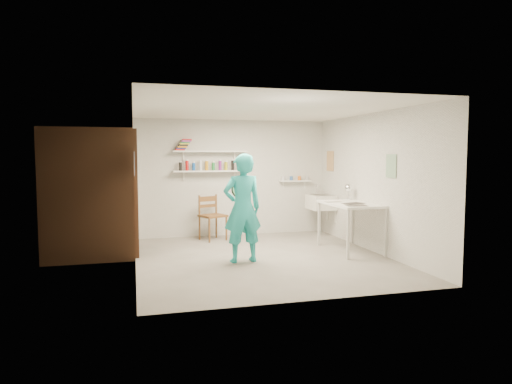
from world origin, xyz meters
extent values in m
cube|color=slate|center=(0.00, 0.00, -0.01)|extent=(4.00, 4.50, 0.02)
cube|color=silver|center=(0.00, 0.00, 2.41)|extent=(4.00, 4.50, 0.02)
cube|color=silver|center=(0.00, 2.26, 1.20)|extent=(4.00, 0.02, 2.40)
cube|color=silver|center=(0.00, -2.26, 1.20)|extent=(4.00, 0.02, 2.40)
cube|color=silver|center=(-2.01, 0.00, 1.20)|extent=(0.02, 4.50, 2.40)
cube|color=silver|center=(2.01, 0.00, 1.20)|extent=(0.02, 4.50, 2.40)
cube|color=black|center=(-1.99, 1.05, 1.00)|extent=(0.02, 0.90, 2.00)
cube|color=brown|center=(-2.70, 1.05, 1.05)|extent=(1.40, 1.50, 2.10)
cube|color=brown|center=(-1.97, 1.05, 2.05)|extent=(0.06, 1.05, 0.10)
cube|color=brown|center=(-1.97, 0.55, 1.00)|extent=(0.06, 0.10, 2.00)
cube|color=brown|center=(-1.97, 1.55, 1.00)|extent=(0.06, 0.10, 2.00)
cube|color=white|center=(-0.50, 2.13, 1.35)|extent=(1.50, 0.22, 0.03)
cube|color=white|center=(-0.50, 2.13, 1.75)|extent=(1.50, 0.22, 0.03)
cube|color=white|center=(1.35, 2.17, 1.12)|extent=(0.70, 0.14, 0.03)
cube|color=#334C7F|center=(-1.99, 0.05, 1.55)|extent=(0.01, 0.28, 0.36)
cube|color=#995933|center=(1.99, 1.80, 1.55)|extent=(0.01, 0.34, 0.42)
cube|color=#3F724C|center=(1.99, -0.55, 1.50)|extent=(0.01, 0.30, 0.38)
cube|color=white|center=(1.75, 1.70, 0.70)|extent=(0.48, 0.60, 0.30)
imported|color=#23B2B2|center=(-0.37, -0.17, 0.85)|extent=(0.66, 0.47, 1.70)
cylinder|color=#F2EAA5|center=(-0.35, 0.05, 1.13)|extent=(0.31, 0.07, 0.31)
cube|color=brown|center=(-0.51, 1.77, 0.48)|extent=(0.58, 0.57, 0.97)
cube|color=white|center=(1.64, 0.13, 0.42)|extent=(0.76, 1.27, 0.85)
sphere|color=white|center=(1.85, 0.64, 1.07)|extent=(0.16, 0.16, 0.16)
cylinder|color=black|center=(-1.13, 2.13, 1.45)|extent=(0.06, 0.06, 0.17)
cylinder|color=red|center=(-0.99, 2.13, 1.45)|extent=(0.06, 0.06, 0.17)
cylinder|color=blue|center=(-0.85, 2.13, 1.45)|extent=(0.06, 0.06, 0.17)
cylinder|color=white|center=(-0.71, 2.13, 1.45)|extent=(0.06, 0.06, 0.17)
cylinder|color=orange|center=(-0.57, 2.13, 1.45)|extent=(0.06, 0.06, 0.17)
cylinder|color=#268C3F|center=(-0.43, 2.13, 1.45)|extent=(0.06, 0.06, 0.17)
cylinder|color=#8C268C|center=(-0.29, 2.13, 1.45)|extent=(0.06, 0.06, 0.17)
cylinder|color=gold|center=(-0.15, 2.13, 1.45)|extent=(0.06, 0.06, 0.17)
cylinder|color=black|center=(-0.01, 2.13, 1.45)|extent=(0.06, 0.06, 0.17)
cylinder|color=red|center=(0.13, 2.13, 1.45)|extent=(0.06, 0.06, 0.17)
cube|color=red|center=(-1.10, 2.13, 1.78)|extent=(0.18, 0.14, 0.03)
cube|color=#1933A5|center=(-1.08, 2.13, 1.81)|extent=(0.18, 0.14, 0.03)
cube|color=orange|center=(-1.06, 2.13, 1.83)|extent=(0.18, 0.14, 0.03)
cube|color=black|center=(-1.04, 2.13, 1.86)|extent=(0.18, 0.14, 0.03)
cube|color=yellow|center=(-1.02, 2.13, 1.89)|extent=(0.18, 0.14, 0.03)
cube|color=#338C4C|center=(-1.00, 2.13, 1.92)|extent=(0.18, 0.14, 0.03)
cube|color=#8C3F8C|center=(-0.98, 2.13, 1.95)|extent=(0.18, 0.14, 0.03)
cube|color=red|center=(-0.96, 2.13, 1.97)|extent=(0.18, 0.14, 0.03)
cylinder|color=silver|center=(1.14, 2.17, 1.18)|extent=(0.07, 0.07, 0.09)
cylinder|color=#335999|center=(1.28, 2.17, 1.18)|extent=(0.07, 0.07, 0.09)
cylinder|color=orange|center=(1.42, 2.17, 1.18)|extent=(0.07, 0.07, 0.09)
cylinder|color=#999999|center=(1.56, 2.17, 1.18)|extent=(0.07, 0.07, 0.09)
cube|color=silver|center=(1.64, 0.13, 0.85)|extent=(0.30, 0.22, 0.00)
cube|color=#4C4742|center=(1.64, 0.13, 0.85)|extent=(0.30, 0.22, 0.00)
cube|color=beige|center=(1.64, 0.13, 0.86)|extent=(0.30, 0.22, 0.00)
cube|color=#383330|center=(1.64, 0.13, 0.86)|extent=(0.30, 0.22, 0.00)
cube|color=silver|center=(1.64, 0.13, 0.86)|extent=(0.30, 0.22, 0.00)
camera|label=1|loc=(-2.00, -7.05, 1.68)|focal=32.00mm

